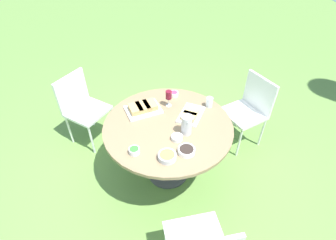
{
  "coord_description": "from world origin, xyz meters",
  "views": [
    {
      "loc": [
        1.89,
        -0.25,
        2.44
      ],
      "look_at": [
        0.0,
        0.0,
        0.8
      ],
      "focal_mm": 28.0,
      "sensor_mm": 36.0,
      "label": 1
    }
  ],
  "objects_px": {
    "dining_table": "(168,132)",
    "wine_glass": "(169,96)",
    "chair_far_back": "(250,107)",
    "water_pitcher": "(187,125)",
    "chair_near_left": "(82,104)"
  },
  "relations": [
    {
      "from": "dining_table",
      "to": "water_pitcher",
      "type": "height_order",
      "value": "water_pitcher"
    },
    {
      "from": "chair_far_back",
      "to": "water_pitcher",
      "type": "bearing_deg",
      "value": -57.32
    },
    {
      "from": "chair_near_left",
      "to": "wine_glass",
      "type": "height_order",
      "value": "wine_glass"
    },
    {
      "from": "chair_near_left",
      "to": "wine_glass",
      "type": "bearing_deg",
      "value": 66.03
    },
    {
      "from": "dining_table",
      "to": "chair_near_left",
      "type": "height_order",
      "value": "chair_near_left"
    },
    {
      "from": "chair_far_back",
      "to": "wine_glass",
      "type": "bearing_deg",
      "value": -82.52
    },
    {
      "from": "dining_table",
      "to": "chair_near_left",
      "type": "relative_size",
      "value": 1.43
    },
    {
      "from": "dining_table",
      "to": "wine_glass",
      "type": "bearing_deg",
      "value": 171.15
    },
    {
      "from": "chair_near_left",
      "to": "water_pitcher",
      "type": "bearing_deg",
      "value": 51.44
    },
    {
      "from": "water_pitcher",
      "to": "wine_glass",
      "type": "height_order",
      "value": "water_pitcher"
    },
    {
      "from": "dining_table",
      "to": "wine_glass",
      "type": "xyz_separation_m",
      "value": [
        -0.3,
        0.05,
        0.23
      ]
    },
    {
      "from": "wine_glass",
      "to": "chair_far_back",
      "type": "bearing_deg",
      "value": 97.48
    },
    {
      "from": "dining_table",
      "to": "wine_glass",
      "type": "height_order",
      "value": "wine_glass"
    },
    {
      "from": "chair_near_left",
      "to": "wine_glass",
      "type": "distance_m",
      "value": 1.15
    },
    {
      "from": "dining_table",
      "to": "chair_near_left",
      "type": "distance_m",
      "value": 1.22
    }
  ]
}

